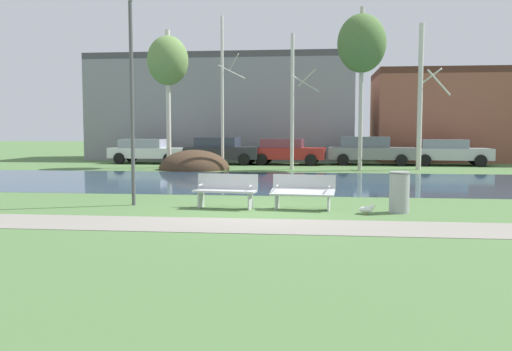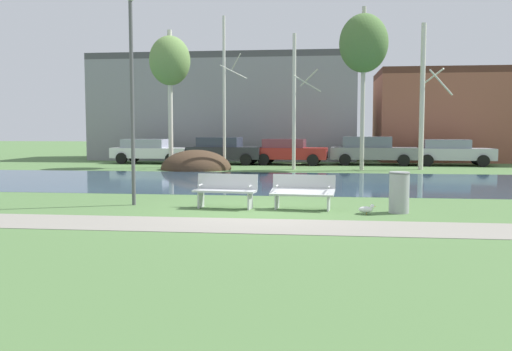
{
  "view_description": "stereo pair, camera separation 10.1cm",
  "coord_description": "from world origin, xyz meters",
  "px_view_note": "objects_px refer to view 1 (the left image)",
  "views": [
    {
      "loc": [
        1.41,
        -13.57,
        2.05
      ],
      "look_at": [
        -0.27,
        1.17,
        0.79
      ],
      "focal_mm": 39.39,
      "sensor_mm": 36.0,
      "label": 1
    },
    {
      "loc": [
        1.51,
        -13.56,
        2.05
      ],
      "look_at": [
        -0.27,
        1.17,
        0.79
      ],
      "focal_mm": 39.39,
      "sensor_mm": 36.0,
      "label": 2
    }
  ],
  "objects_px": {
    "trash_bin": "(399,192)",
    "parked_van_nearest_white": "(148,150)",
    "streetlamp": "(131,63)",
    "seagull": "(367,209)",
    "parked_suv_fifth_silver": "(449,152)",
    "bench_right": "(303,191)",
    "parked_wagon_fourth_grey": "(370,150)",
    "parked_sedan_second_dark": "(222,150)",
    "parked_hatch_third_red": "(287,151)",
    "bench_left": "(226,190)"
  },
  "relations": [
    {
      "from": "trash_bin",
      "to": "parked_van_nearest_white",
      "type": "distance_m",
      "value": 21.49
    },
    {
      "from": "trash_bin",
      "to": "streetlamp",
      "type": "xyz_separation_m",
      "value": [
        -6.85,
        0.58,
        3.23
      ]
    },
    {
      "from": "seagull",
      "to": "parked_suv_fifth_silver",
      "type": "xyz_separation_m",
      "value": [
        5.91,
        18.36,
        0.63
      ]
    },
    {
      "from": "bench_right",
      "to": "parked_wagon_fourth_grey",
      "type": "distance_m",
      "value": 18.14
    },
    {
      "from": "seagull",
      "to": "streetlamp",
      "type": "distance_m",
      "value": 7.12
    },
    {
      "from": "parked_sedan_second_dark",
      "to": "parked_van_nearest_white",
      "type": "bearing_deg",
      "value": 177.5
    },
    {
      "from": "parked_van_nearest_white",
      "to": "parked_sedan_second_dark",
      "type": "distance_m",
      "value": 4.41
    },
    {
      "from": "streetlamp",
      "to": "parked_hatch_third_red",
      "type": "relative_size",
      "value": 1.33
    },
    {
      "from": "bench_right",
      "to": "parked_hatch_third_red",
      "type": "relative_size",
      "value": 0.39
    },
    {
      "from": "seagull",
      "to": "parked_wagon_fourth_grey",
      "type": "distance_m",
      "value": 18.59
    },
    {
      "from": "parked_sedan_second_dark",
      "to": "parked_suv_fifth_silver",
      "type": "bearing_deg",
      "value": 1.22
    },
    {
      "from": "parked_suv_fifth_silver",
      "to": "trash_bin",
      "type": "bearing_deg",
      "value": -105.87
    },
    {
      "from": "seagull",
      "to": "parked_hatch_third_red",
      "type": "distance_m",
      "value": 18.37
    },
    {
      "from": "parked_sedan_second_dark",
      "to": "parked_suv_fifth_silver",
      "type": "relative_size",
      "value": 0.98
    },
    {
      "from": "streetlamp",
      "to": "parked_sedan_second_dark",
      "type": "relative_size",
      "value": 1.31
    },
    {
      "from": "trash_bin",
      "to": "parked_hatch_third_red",
      "type": "bearing_deg",
      "value": 102.04
    },
    {
      "from": "bench_left",
      "to": "parked_suv_fifth_silver",
      "type": "xyz_separation_m",
      "value": [
        9.42,
        17.7,
        0.29
      ]
    },
    {
      "from": "bench_left",
      "to": "parked_wagon_fourth_grey",
      "type": "relative_size",
      "value": 0.34
    },
    {
      "from": "seagull",
      "to": "bench_left",
      "type": "bearing_deg",
      "value": 169.42
    },
    {
      "from": "trash_bin",
      "to": "parked_wagon_fourth_grey",
      "type": "distance_m",
      "value": 18.15
    },
    {
      "from": "parked_hatch_third_red",
      "to": "parked_wagon_fourth_grey",
      "type": "xyz_separation_m",
      "value": [
        4.65,
        0.39,
        0.06
      ]
    },
    {
      "from": "bench_right",
      "to": "trash_bin",
      "type": "bearing_deg",
      "value": -6.87
    },
    {
      "from": "trash_bin",
      "to": "seagull",
      "type": "bearing_deg",
      "value": -154.81
    },
    {
      "from": "bench_right",
      "to": "parked_wagon_fourth_grey",
      "type": "xyz_separation_m",
      "value": [
        3.2,
        17.85,
        0.35
      ]
    },
    {
      "from": "seagull",
      "to": "parked_sedan_second_dark",
      "type": "xyz_separation_m",
      "value": [
        -6.68,
        18.09,
        0.67
      ]
    },
    {
      "from": "trash_bin",
      "to": "streetlamp",
      "type": "bearing_deg",
      "value": 175.15
    },
    {
      "from": "bench_left",
      "to": "parked_hatch_third_red",
      "type": "height_order",
      "value": "parked_hatch_third_red"
    },
    {
      "from": "seagull",
      "to": "parked_hatch_third_red",
      "type": "bearing_deg",
      "value": 99.37
    },
    {
      "from": "bench_right",
      "to": "streetlamp",
      "type": "xyz_separation_m",
      "value": [
        -4.51,
        0.3,
        3.28
      ]
    },
    {
      "from": "bench_left",
      "to": "parked_van_nearest_white",
      "type": "bearing_deg",
      "value": 113.24
    },
    {
      "from": "streetlamp",
      "to": "bench_left",
      "type": "bearing_deg",
      "value": -6.74
    },
    {
      "from": "seagull",
      "to": "parked_van_nearest_white",
      "type": "bearing_deg",
      "value": 121.23
    },
    {
      "from": "trash_bin",
      "to": "bench_left",
      "type": "bearing_deg",
      "value": 176.26
    },
    {
      "from": "seagull",
      "to": "parked_sedan_second_dark",
      "type": "relative_size",
      "value": 0.09
    },
    {
      "from": "bench_right",
      "to": "parked_wagon_fourth_grey",
      "type": "bearing_deg",
      "value": 79.83
    },
    {
      "from": "parked_hatch_third_red",
      "to": "bench_left",
      "type": "bearing_deg",
      "value": -91.72
    },
    {
      "from": "streetlamp",
      "to": "parked_hatch_third_red",
      "type": "bearing_deg",
      "value": 79.87
    },
    {
      "from": "seagull",
      "to": "parked_van_nearest_white",
      "type": "relative_size",
      "value": 0.09
    },
    {
      "from": "bench_left",
      "to": "parked_sedan_second_dark",
      "type": "relative_size",
      "value": 0.38
    },
    {
      "from": "parked_hatch_third_red",
      "to": "parked_sedan_second_dark",
      "type": "bearing_deg",
      "value": -179.55
    },
    {
      "from": "bench_left",
      "to": "parked_hatch_third_red",
      "type": "distance_m",
      "value": 17.47
    },
    {
      "from": "parked_hatch_third_red",
      "to": "parked_wagon_fourth_grey",
      "type": "relative_size",
      "value": 0.87
    },
    {
      "from": "bench_right",
      "to": "streetlamp",
      "type": "relative_size",
      "value": 0.29
    },
    {
      "from": "bench_left",
      "to": "trash_bin",
      "type": "distance_m",
      "value": 4.32
    },
    {
      "from": "trash_bin",
      "to": "seagull",
      "type": "xyz_separation_m",
      "value": [
        -0.8,
        -0.37,
        -0.39
      ]
    },
    {
      "from": "parked_suv_fifth_silver",
      "to": "bench_left",
      "type": "bearing_deg",
      "value": -118.03
    },
    {
      "from": "trash_bin",
      "to": "parked_suv_fifth_silver",
      "type": "height_order",
      "value": "parked_suv_fifth_silver"
    },
    {
      "from": "parked_suv_fifth_silver",
      "to": "parked_hatch_third_red",
      "type": "bearing_deg",
      "value": -178.45
    },
    {
      "from": "trash_bin",
      "to": "parked_suv_fifth_silver",
      "type": "relative_size",
      "value": 0.23
    },
    {
      "from": "parked_sedan_second_dark",
      "to": "seagull",
      "type": "bearing_deg",
      "value": -69.73
    }
  ]
}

